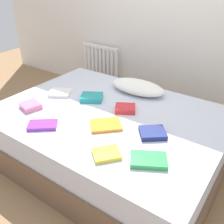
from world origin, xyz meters
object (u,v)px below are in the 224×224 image
bed (109,136)px  textbook_green (149,160)px  textbook_orange (106,125)px  textbook_purple (43,125)px  textbook_pink (31,106)px  textbook_white (60,93)px  textbook_teal (92,97)px  pillow (138,87)px  textbook_red (125,109)px  textbook_yellow (106,154)px  radiator (100,65)px  textbook_navy (153,133)px

bed → textbook_green: size_ratio=8.40×
textbook_orange → textbook_purple: 0.51m
textbook_orange → textbook_pink: textbook_pink is taller
textbook_white → textbook_teal: textbook_teal is taller
pillow → textbook_orange: 0.72m
pillow → textbook_teal: (-0.27, -0.41, -0.03)m
textbook_purple → textbook_pink: (-0.33, 0.15, 0.01)m
pillow → textbook_white: (-0.61, -0.49, -0.04)m
textbook_red → textbook_green: bearing=-75.3°
bed → textbook_green: bearing=-32.8°
textbook_yellow → textbook_red: (-0.23, 0.60, 0.01)m
textbook_orange → textbook_red: (-0.01, 0.31, 0.01)m
textbook_white → textbook_red: textbook_red is taller
textbook_purple → textbook_orange: bearing=-3.4°
textbook_green → radiator: bearing=105.6°
radiator → textbook_teal: 1.32m
textbook_purple → textbook_green: size_ratio=0.95×
textbook_navy → textbook_yellow: (-0.14, -0.40, -0.01)m
radiator → textbook_yellow: bearing=-51.4°
radiator → textbook_red: size_ratio=3.34×
textbook_white → textbook_red: (0.72, 0.09, 0.01)m
textbook_yellow → textbook_green: 0.29m
pillow → textbook_teal: size_ratio=2.84×
textbook_navy → textbook_pink: (-1.10, -0.25, 0.00)m
bed → textbook_red: (0.10, 0.11, 0.28)m
textbook_navy → textbook_green: 0.32m
textbook_white → textbook_navy: size_ratio=1.09×
textbook_orange → textbook_green: bearing=-65.7°
textbook_green → textbook_red: bearing=105.3°
textbook_white → textbook_teal: (0.34, 0.09, 0.01)m
textbook_navy → textbook_teal: bearing=126.4°
textbook_white → textbook_green: size_ratio=0.88×
radiator → textbook_white: 1.25m
textbook_white → textbook_orange: bearing=-45.9°
textbook_teal → textbook_red: (0.38, 0.00, -0.00)m
textbook_orange → textbook_white: bearing=119.0°
radiator → textbook_purple: bearing=-67.0°
bed → textbook_navy: (0.48, -0.09, 0.27)m
textbook_green → textbook_purple: bearing=156.9°
textbook_teal → textbook_red: size_ratio=1.16×
bed → textbook_pink: textbook_pink is taller
bed → textbook_purple: 0.63m
textbook_navy → textbook_white: bearing=135.4°
radiator → textbook_red: (1.12, -1.09, 0.13)m
textbook_orange → textbook_white: 0.76m
textbook_white → textbook_yellow: bearing=-57.6°
textbook_orange → textbook_navy: textbook_navy is taller
textbook_orange → textbook_red: size_ratio=1.39×
textbook_pink → textbook_orange: bearing=26.8°
textbook_orange → textbook_red: 0.31m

